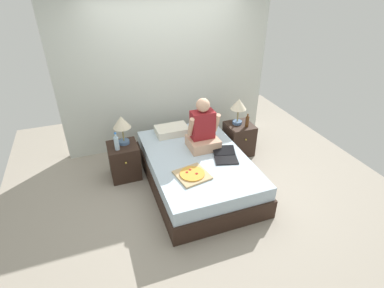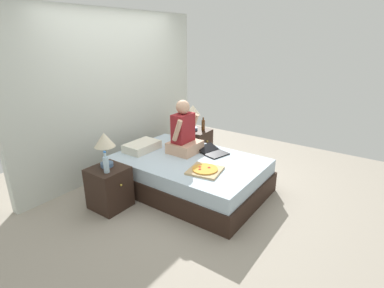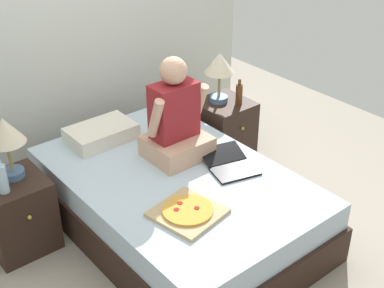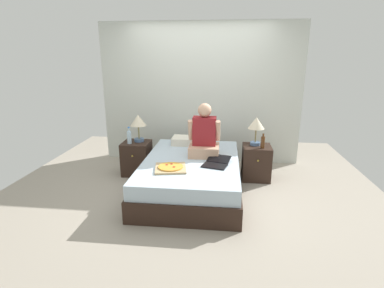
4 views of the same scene
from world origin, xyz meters
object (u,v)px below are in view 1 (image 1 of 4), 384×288
at_px(bed, 197,170).
at_px(lamp_on_left_nightstand, 122,124).
at_px(nightstand_left, 124,161).
at_px(nightstand_right, 239,139).
at_px(pizza_box, 192,175).
at_px(beer_bottle, 247,121).
at_px(lamp_on_right_nightstand, 239,106).
at_px(person_seated, 203,130).
at_px(laptop, 225,157).
at_px(water_bottle, 117,143).

distance_m(bed, lamp_on_left_nightstand, 1.29).
height_order(nightstand_left, nightstand_right, same).
bearing_deg(pizza_box, beer_bottle, 34.29).
height_order(bed, pizza_box, pizza_box).
relative_size(nightstand_left, nightstand_right, 1.00).
bearing_deg(lamp_on_right_nightstand, bed, -147.57).
xyz_separation_m(bed, beer_bottle, (1.05, 0.46, 0.41)).
xyz_separation_m(person_seated, laptop, (0.19, -0.40, -0.27)).
relative_size(bed, lamp_on_right_nightstand, 4.67).
bearing_deg(pizza_box, lamp_on_left_nightstand, 124.96).
xyz_separation_m(water_bottle, nightstand_right, (2.05, 0.09, -0.39)).
bearing_deg(pizza_box, nightstand_right, 38.79).
height_order(water_bottle, pizza_box, water_bottle).
distance_m(lamp_on_left_nightstand, beer_bottle, 2.02).
distance_m(lamp_on_right_nightstand, beer_bottle, 0.29).
xyz_separation_m(lamp_on_left_nightstand, person_seated, (1.11, -0.39, -0.11)).
xyz_separation_m(nightstand_left, pizza_box, (0.76, -0.97, 0.23)).
height_order(water_bottle, lamp_on_right_nightstand, lamp_on_right_nightstand).
relative_size(nightstand_right, beer_bottle, 2.38).
height_order(lamp_on_right_nightstand, person_seated, person_seated).
relative_size(nightstand_right, pizza_box, 1.17).
height_order(nightstand_left, pizza_box, nightstand_left).
bearing_deg(lamp_on_left_nightstand, lamp_on_right_nightstand, 0.00).
xyz_separation_m(water_bottle, laptop, (1.43, -0.65, -0.16)).
bearing_deg(lamp_on_right_nightstand, person_seated, -153.38).
height_order(bed, lamp_on_left_nightstand, lamp_on_left_nightstand).
bearing_deg(bed, nightstand_right, 29.47).
height_order(nightstand_right, pizza_box, nightstand_right).
bearing_deg(laptop, lamp_on_left_nightstand, 148.69).
relative_size(bed, water_bottle, 7.61).
bearing_deg(nightstand_right, lamp_on_left_nightstand, 178.51).
height_order(nightstand_right, beer_bottle, beer_bottle).
bearing_deg(water_bottle, beer_bottle, -0.27).
distance_m(nightstand_right, laptop, 1.00).
height_order(bed, water_bottle, water_bottle).
bearing_deg(water_bottle, nightstand_right, 2.51).
bearing_deg(nightstand_left, lamp_on_right_nightstand, 1.48).
bearing_deg(water_bottle, lamp_on_left_nightstand, 49.40).
height_order(bed, person_seated, person_seated).
relative_size(lamp_on_left_nightstand, person_seated, 0.58).
bearing_deg(lamp_on_right_nightstand, lamp_on_left_nightstand, 180.00).
relative_size(nightstand_right, person_seated, 0.70).
xyz_separation_m(person_seated, pizza_box, (-0.40, -0.63, -0.27)).
bearing_deg(laptop, person_seated, 115.87).
distance_m(lamp_on_left_nightstand, nightstand_right, 2.02).
distance_m(lamp_on_left_nightstand, lamp_on_right_nightstand, 1.90).
bearing_deg(nightstand_left, water_bottle, -131.65).
distance_m(nightstand_right, lamp_on_right_nightstand, 0.60).
bearing_deg(lamp_on_left_nightstand, water_bottle, -130.60).
xyz_separation_m(lamp_on_left_nightstand, lamp_on_right_nightstand, (1.90, 0.00, 0.00)).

